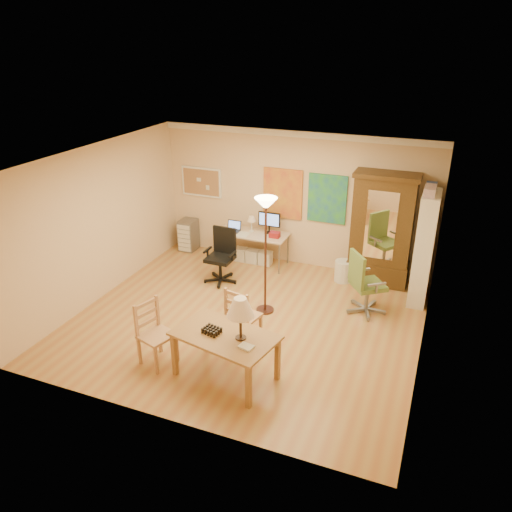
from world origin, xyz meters
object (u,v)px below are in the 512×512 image
at_px(bookshelf, 424,249).
at_px(armoire, 381,237).
at_px(computer_desk, 254,245).
at_px(office_chair_green, 365,297).
at_px(dining_table, 230,328).
at_px(office_chair_black, 221,268).

bearing_deg(bookshelf, armoire, 150.81).
bearing_deg(bookshelf, computer_desk, 173.85).
relative_size(office_chair_green, armoire, 0.52).
height_order(dining_table, office_chair_green, dining_table).
height_order(dining_table, office_chair_black, dining_table).
distance_m(office_chair_black, armoire, 3.04).
distance_m(dining_table, bookshelf, 3.92).
xyz_separation_m(computer_desk, office_chair_black, (-0.27, -0.99, -0.13)).
distance_m(office_chair_black, office_chair_green, 2.76).
distance_m(armoire, bookshelf, 0.90).
height_order(dining_table, computer_desk, dining_table).
bearing_deg(office_chair_black, bookshelf, 10.20).
xyz_separation_m(dining_table, bookshelf, (2.16, 3.26, 0.17)).
bearing_deg(dining_table, office_chair_green, 61.07).
height_order(computer_desk, office_chair_black, computer_desk).
xyz_separation_m(office_chair_green, armoire, (0.02, 1.24, 0.63)).
distance_m(dining_table, computer_desk, 3.81).
relative_size(dining_table, office_chair_green, 1.36).
bearing_deg(office_chair_green, bookshelf, 45.01).
bearing_deg(office_chair_green, office_chair_black, 176.60).
distance_m(computer_desk, bookshelf, 3.36).
height_order(computer_desk, armoire, armoire).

